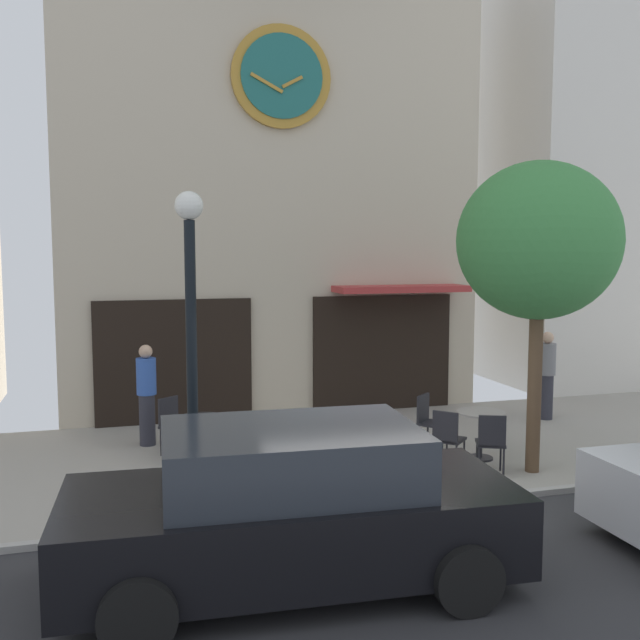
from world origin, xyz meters
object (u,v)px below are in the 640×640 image
(street_tree, at_px, (539,242))
(cafe_chair_under_awning, at_px, (491,440))
(cafe_table_rightmost, at_px, (311,442))
(cafe_table_leftmost, at_px, (481,425))
(parked_car_black, at_px, (291,508))
(pedestrian_grey, at_px, (547,374))
(cafe_chair_facing_street, at_px, (447,435))
(cafe_chair_right_end, at_px, (369,442))
(street_lamp, at_px, (191,345))
(cafe_chair_mid_row, at_px, (173,421))
(cafe_table_near_curb, at_px, (202,430))
(pedestrian_blue, at_px, (147,394))
(cafe_chair_near_lamp, at_px, (428,418))

(street_tree, relative_size, cafe_chair_under_awning, 4.96)
(cafe_table_rightmost, xyz_separation_m, cafe_table_leftmost, (2.73, 0.09, 0.05))
(cafe_table_rightmost, relative_size, parked_car_black, 0.17)
(pedestrian_grey, height_order, parked_car_black, pedestrian_grey)
(cafe_table_rightmost, distance_m, cafe_chair_facing_street, 2.00)
(cafe_chair_right_end, xyz_separation_m, pedestrian_grey, (4.45, 2.45, 0.33))
(cafe_table_leftmost, bearing_deg, cafe_chair_right_end, -167.42)
(cafe_chair_under_awning, bearing_deg, street_lamp, 177.04)
(street_tree, distance_m, parked_car_black, 5.51)
(street_tree, height_order, cafe_chair_under_awning, street_tree)
(cafe_chair_facing_street, height_order, cafe_chair_right_end, same)
(street_lamp, distance_m, cafe_chair_mid_row, 2.58)
(cafe_chair_under_awning, bearing_deg, cafe_table_near_curb, 157.74)
(cafe_table_rightmost, bearing_deg, cafe_chair_facing_street, -9.22)
(cafe_table_leftmost, height_order, pedestrian_blue, pedestrian_blue)
(cafe_chair_right_end, bearing_deg, parked_car_black, -122.71)
(cafe_chair_facing_street, bearing_deg, cafe_chair_under_awning, -36.92)
(street_lamp, xyz_separation_m, pedestrian_blue, (-0.47, 2.77, -1.15))
(cafe_table_near_curb, bearing_deg, cafe_chair_under_awning, -22.26)
(pedestrian_blue, bearing_deg, cafe_table_near_curb, -62.12)
(cafe_table_rightmost, bearing_deg, cafe_chair_under_awning, -15.71)
(cafe_chair_right_end, relative_size, pedestrian_grey, 0.54)
(cafe_chair_mid_row, distance_m, pedestrian_grey, 7.03)
(cafe_table_near_curb, height_order, pedestrian_grey, pedestrian_grey)
(cafe_chair_facing_street, distance_m, pedestrian_grey, 4.04)
(cafe_chair_near_lamp, relative_size, cafe_chair_right_end, 1.00)
(cafe_table_near_curb, relative_size, cafe_chair_right_end, 0.88)
(street_tree, xyz_separation_m, cafe_chair_near_lamp, (-1.01, 1.42, -2.80))
(cafe_chair_under_awning, bearing_deg, cafe_chair_near_lamp, 102.55)
(street_tree, relative_size, pedestrian_blue, 2.67)
(cafe_chair_near_lamp, bearing_deg, cafe_table_leftmost, -48.48)
(cafe_chair_facing_street, xyz_separation_m, cafe_chair_right_end, (-1.22, -0.03, 0.00))
(cafe_table_near_curb, relative_size, pedestrian_blue, 0.48)
(cafe_chair_right_end, bearing_deg, cafe_chair_near_lamp, 37.93)
(cafe_table_leftmost, xyz_separation_m, pedestrian_blue, (-4.90, 2.21, 0.32))
(pedestrian_blue, bearing_deg, cafe_chair_mid_row, -61.24)
(cafe_table_near_curb, xyz_separation_m, cafe_chair_near_lamp, (3.59, -0.17, -0.02))
(cafe_table_rightmost, xyz_separation_m, pedestrian_blue, (-2.17, 2.30, 0.37))
(street_lamp, bearing_deg, cafe_table_near_curb, 79.27)
(cafe_chair_facing_street, bearing_deg, cafe_table_near_curb, 160.24)
(cafe_table_near_curb, distance_m, cafe_chair_near_lamp, 3.60)
(cafe_chair_under_awning, relative_size, cafe_chair_mid_row, 1.00)
(pedestrian_blue, distance_m, parked_car_black, 5.56)
(street_tree, distance_m, cafe_chair_right_end, 3.71)
(parked_car_black, bearing_deg, cafe_chair_near_lamp, 50.56)
(street_tree, relative_size, cafe_table_near_curb, 5.63)
(street_tree, height_order, cafe_chair_near_lamp, street_tree)
(street_lamp, xyz_separation_m, street_tree, (4.86, -0.20, 1.32))
(cafe_table_near_curb, distance_m, parked_car_black, 4.07)
(street_lamp, xyz_separation_m, parked_car_black, (0.66, -2.66, -1.25))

